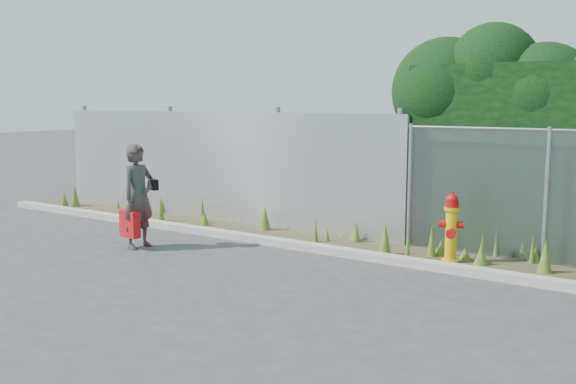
# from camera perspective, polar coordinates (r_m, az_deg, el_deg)

# --- Properties ---
(ground) EXTENTS (80.00, 80.00, 0.00)m
(ground) POSITION_cam_1_polar(r_m,az_deg,el_deg) (8.96, -3.47, -7.55)
(ground) COLOR #3D3E40
(ground) RESTS_ON ground
(curb) EXTENTS (16.00, 0.22, 0.12)m
(curb) POSITION_cam_1_polar(r_m,az_deg,el_deg) (10.39, 2.62, -5.01)
(curb) COLOR #AAA699
(curb) RESTS_ON ground
(weed_strip) EXTENTS (16.00, 1.31, 0.54)m
(weed_strip) POSITION_cam_1_polar(r_m,az_deg,el_deg) (10.90, 4.78, -4.02)
(weed_strip) COLOR #443A27
(weed_strip) RESTS_ON ground
(corrugated_fence) EXTENTS (8.50, 0.21, 2.30)m
(corrugated_fence) POSITION_cam_1_polar(r_m,az_deg,el_deg) (13.08, -6.75, 2.30)
(corrugated_fence) COLOR #B8BAC0
(corrugated_fence) RESTS_ON ground
(fire_hydrant) EXTENTS (0.36, 0.32, 1.08)m
(fire_hydrant) POSITION_cam_1_polar(r_m,az_deg,el_deg) (9.88, 14.29, -3.19)
(fire_hydrant) COLOR #E2B60B
(fire_hydrant) RESTS_ON ground
(woman) EXTENTS (0.42, 0.63, 1.72)m
(woman) POSITION_cam_1_polar(r_m,az_deg,el_deg) (10.81, -13.15, -0.37)
(woman) COLOR #0D5843
(woman) RESTS_ON ground
(red_tote_bag) EXTENTS (0.39, 0.15, 0.52)m
(red_tote_bag) POSITION_cam_1_polar(r_m,az_deg,el_deg) (10.82, -13.88, -2.78)
(red_tote_bag) COLOR #AB091A
(black_shoulder_bag) EXTENTS (0.24, 0.10, 0.18)m
(black_shoulder_bag) POSITION_cam_1_polar(r_m,az_deg,el_deg) (10.91, -11.89, 0.65)
(black_shoulder_bag) COLOR black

